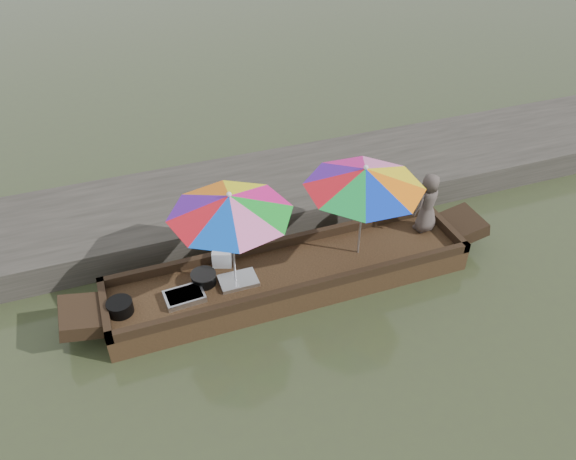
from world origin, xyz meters
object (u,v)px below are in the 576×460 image
object	(u,v)px
cooking_pot	(120,307)
umbrella_bow	(233,240)
tray_crayfish	(185,296)
boat_hull	(290,277)
tray_scallop	(238,281)
charcoal_grill	(204,279)
supply_bag	(222,257)
vendor	(428,203)
umbrella_stern	(362,211)

from	to	relation	value
cooking_pot	umbrella_bow	bearing A→B (deg)	1.81
tray_crayfish	umbrella_bow	world-z (taller)	umbrella_bow
cooking_pot	boat_hull	bearing A→B (deg)	1.19
cooking_pot	tray_scallop	xyz separation A→B (m)	(1.67, 0.03, -0.06)
charcoal_grill	supply_bag	size ratio (longest dim) A/B	1.25
boat_hull	tray_crayfish	size ratio (longest dim) A/B	10.02
cooking_pot	tray_scallop	size ratio (longest dim) A/B	0.65
boat_hull	charcoal_grill	size ratio (longest dim) A/B	15.69
cooking_pot	vendor	size ratio (longest dim) A/B	0.34
boat_hull	supply_bag	distance (m)	1.07
charcoal_grill	tray_crayfish	bearing A→B (deg)	-145.89
tray_scallop	umbrella_bow	world-z (taller)	umbrella_bow
tray_scallop	tray_crayfish	bearing A→B (deg)	-174.79
umbrella_bow	umbrella_stern	size ratio (longest dim) A/B	0.97
supply_bag	cooking_pot	bearing A→B (deg)	-162.20
supply_bag	boat_hull	bearing A→B (deg)	-25.99
charcoal_grill	supply_bag	xyz separation A→B (m)	(0.36, 0.32, 0.05)
supply_bag	umbrella_bow	bearing A→B (deg)	-80.45
boat_hull	cooking_pot	bearing A→B (deg)	-178.81
boat_hull	supply_bag	bearing A→B (deg)	154.01
tray_crayfish	umbrella_stern	bearing A→B (deg)	2.01
boat_hull	umbrella_stern	distance (m)	1.47
boat_hull	tray_crayfish	distance (m)	1.63
boat_hull	tray_crayfish	xyz separation A→B (m)	(-1.62, -0.10, 0.22)
tray_crayfish	supply_bag	world-z (taller)	supply_bag
tray_scallop	vendor	size ratio (longest dim) A/B	0.53
umbrella_stern	tray_scallop	bearing A→B (deg)	-179.33
supply_bag	umbrella_stern	world-z (taller)	umbrella_stern
cooking_pot	umbrella_stern	bearing A→B (deg)	0.82
vendor	supply_bag	bearing A→B (deg)	-23.62
supply_bag	vendor	xyz separation A→B (m)	(3.31, -0.27, 0.38)
tray_crayfish	tray_scallop	distance (m)	0.80
tray_scallop	vendor	distance (m)	3.24
boat_hull	cooking_pot	world-z (taller)	cooking_pot
tray_crayfish	supply_bag	size ratio (longest dim) A/B	1.95
tray_crayfish	supply_bag	distance (m)	0.89
boat_hull	charcoal_grill	world-z (taller)	charcoal_grill
vendor	tray_crayfish	bearing A→B (deg)	-15.01
tray_scallop	umbrella_bow	bearing A→B (deg)	145.58
supply_bag	umbrella_bow	xyz separation A→B (m)	(0.08, -0.45, 0.65)
cooking_pot	tray_scallop	distance (m)	1.67
cooking_pot	umbrella_bow	xyz separation A→B (m)	(1.64, 0.05, 0.68)
umbrella_bow	umbrella_stern	xyz separation A→B (m)	(1.96, 0.00, 0.00)
cooking_pot	supply_bag	distance (m)	1.64
umbrella_bow	tray_crayfish	bearing A→B (deg)	-172.90
vendor	umbrella_bow	world-z (taller)	umbrella_bow
tray_crayfish	umbrella_bow	xyz separation A→B (m)	(0.77, 0.10, 0.73)
tray_crayfish	cooking_pot	bearing A→B (deg)	177.10
cooking_pot	charcoal_grill	distance (m)	1.21
cooking_pot	vendor	distance (m)	4.90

